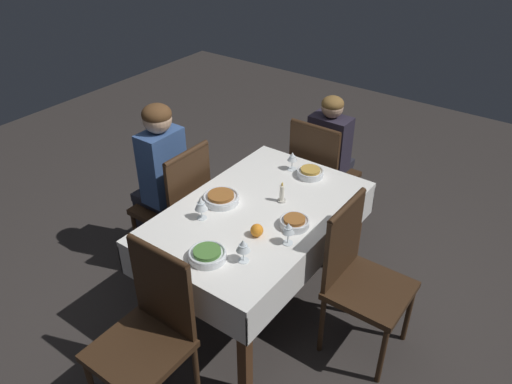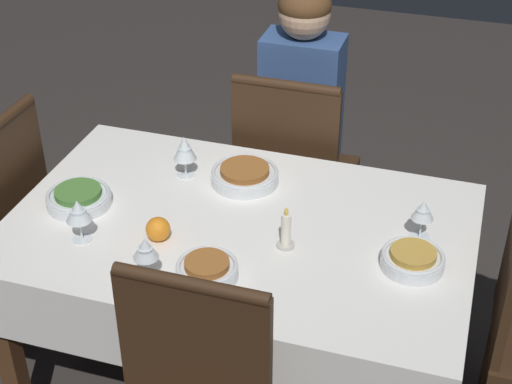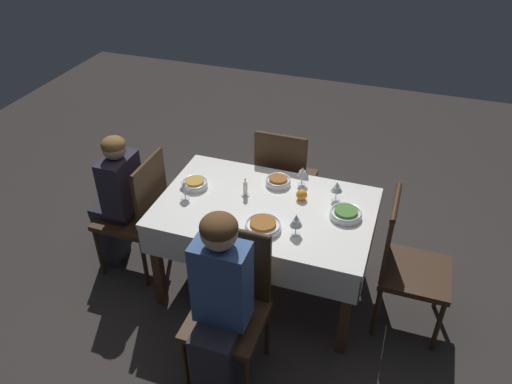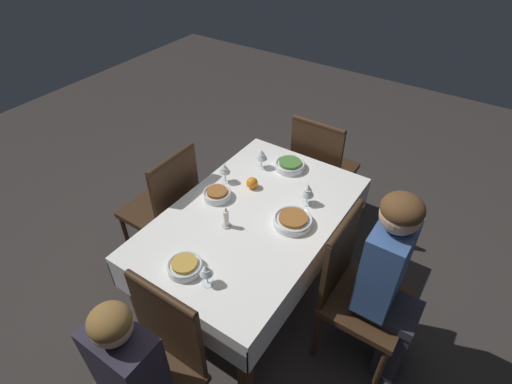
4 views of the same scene
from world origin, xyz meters
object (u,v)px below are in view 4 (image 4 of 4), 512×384
chair_west (155,368)px  candle_centerpiece (226,220)px  chair_south (356,287)px  orange_fruit (252,183)px  person_adult_denim (391,281)px  wine_glass_east (262,155)px  chair_east (320,166)px  bowl_south (293,220)px  bowl_east (290,165)px  wine_glass_south (308,190)px  bowl_north (217,194)px  bowl_west (185,266)px  dining_table (253,225)px  wine_glass_west (206,270)px  chair_north (166,205)px  wine_glass_north (225,169)px

chair_west → candle_centerpiece: bearing=101.0°
chair_west → chair_south: bearing=57.7°
candle_centerpiece → orange_fruit: bearing=11.9°
person_adult_denim → wine_glass_east: (0.41, 1.05, 0.14)m
chair_east → person_adult_denim: 1.26m
chair_east → person_adult_denim: bearing=132.3°
bowl_south → bowl_east: bearing=31.8°
wine_glass_south → chair_west: bearing=173.6°
person_adult_denim → bowl_north: size_ratio=7.05×
bowl_south → bowl_north: same height
bowl_west → candle_centerpiece: bearing=2.4°
wine_glass_east → orange_fruit: (-0.22, -0.07, -0.06)m
chair_south → bowl_south: size_ratio=4.31×
chair_south → wine_glass_south: chair_south is taller
bowl_west → dining_table: bearing=-5.6°
dining_table → bowl_south: 0.27m
person_adult_denim → wine_glass_west: size_ratio=9.34×
wine_glass_south → bowl_west: wine_glass_south is taller
bowl_south → bowl_north: bearing=96.1°
bowl_south → bowl_west: same height
chair_east → wine_glass_east: size_ratio=6.99×
person_adult_denim → wine_glass_west: person_adult_denim is taller
chair_north → bowl_west: (-0.47, -0.62, 0.23)m
wine_glass_south → chair_south: bearing=-118.7°
chair_east → wine_glass_south: (-0.67, -0.22, 0.31)m
wine_glass_south → candle_centerpiece: wine_glass_south is taller
bowl_south → wine_glass_west: wine_glass_west is taller
chair_east → wine_glass_west: chair_east is taller
person_adult_denim → bowl_east: person_adult_denim is taller
chair_east → wine_glass_south: chair_east is taller
wine_glass_south → wine_glass_north: size_ratio=1.08×
wine_glass_north → chair_east: bearing=-22.6°
chair_south → person_adult_denim: person_adult_denim is taller
wine_glass_north → candle_centerpiece: bearing=-141.8°
chair_north → orange_fruit: 0.64m
dining_table → wine_glass_north: size_ratio=10.31×
wine_glass_west → orange_fruit: size_ratio=1.79×
bowl_south → bowl_east: size_ratio=1.10×
chair_east → candle_centerpiece: bearing=86.7°
orange_fruit → chair_south: bearing=-103.4°
wine_glass_west → bowl_north: 0.65m
bowl_west → chair_east: bearing=-1.9°
wine_glass_south → candle_centerpiece: (-0.43, 0.28, -0.05)m
wine_glass_west → bowl_north: wine_glass_west is taller
bowl_east → orange_fruit: size_ratio=2.77×
bowl_south → wine_glass_south: bearing=5.5°
person_adult_denim → wine_glass_west: 0.93m
person_adult_denim → bowl_west: bearing=121.4°
dining_table → person_adult_denim: (0.01, -0.83, 0.05)m
wine_glass_west → candle_centerpiece: 0.41m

